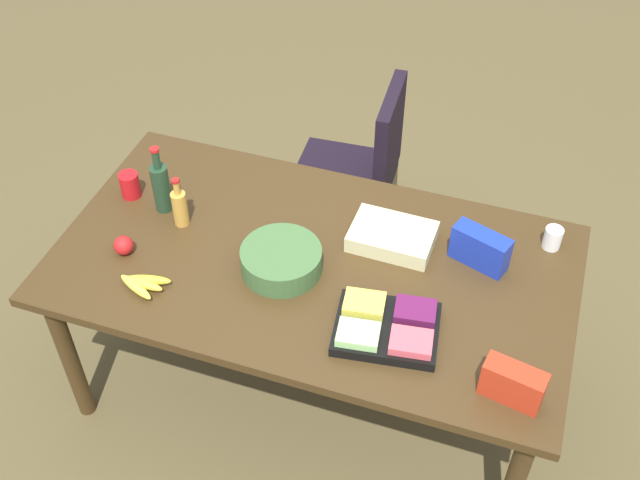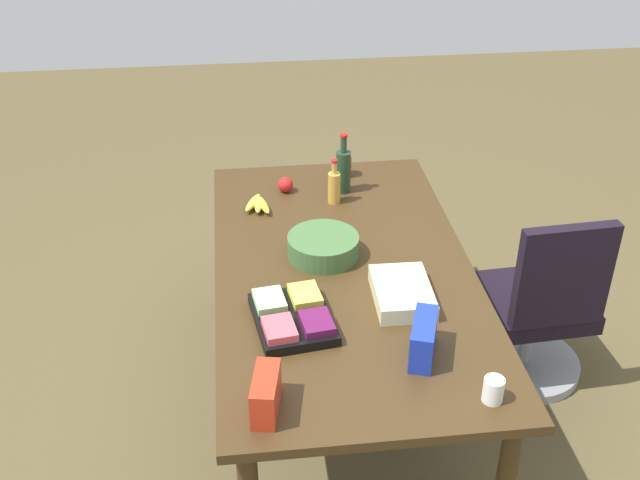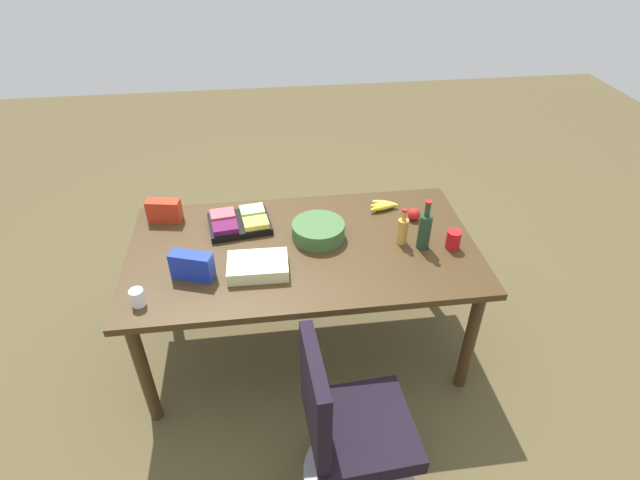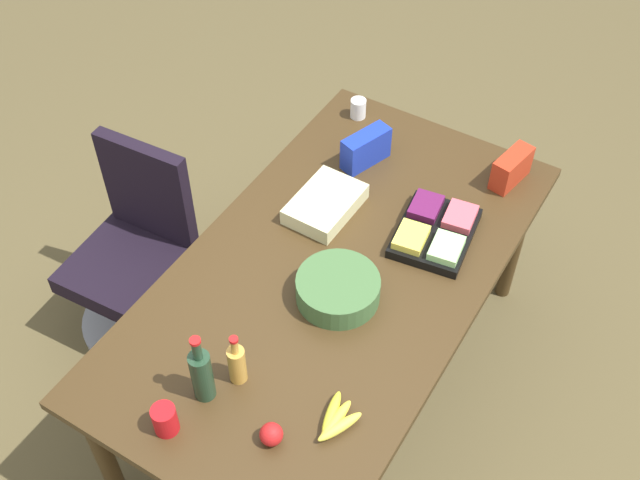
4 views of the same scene
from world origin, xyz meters
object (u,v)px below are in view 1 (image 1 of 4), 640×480
(salad_bowl, at_px, (281,260))
(sheet_cake, at_px, (392,237))
(conference_table, at_px, (313,275))
(wine_bottle, at_px, (161,186))
(office_chair, at_px, (353,188))
(banana_bunch, at_px, (142,283))
(apple_red, at_px, (123,245))
(fruit_platter, at_px, (387,327))
(paper_cup, at_px, (553,238))
(chip_bag_red, at_px, (513,384))
(dressing_bottle, at_px, (180,207))
(red_solo_cup, at_px, (130,185))
(chip_bag_blue, at_px, (480,248))

(salad_bowl, bearing_deg, sheet_cake, 36.92)
(conference_table, height_order, wine_bottle, wine_bottle)
(office_chair, xyz_separation_m, banana_bunch, (-0.43, -1.28, 0.46))
(conference_table, xyz_separation_m, apple_red, (-0.70, -0.19, 0.12))
(fruit_platter, bearing_deg, banana_bunch, -174.61)
(office_chair, bearing_deg, sheet_cake, -63.57)
(paper_cup, xyz_separation_m, apple_red, (-1.55, -0.56, -0.01))
(fruit_platter, distance_m, wine_bottle, 1.09)
(office_chair, xyz_separation_m, chip_bag_red, (0.92, -1.32, 0.50))
(office_chair, relative_size, apple_red, 12.46)
(dressing_bottle, bearing_deg, office_chair, 63.83)
(red_solo_cup, distance_m, banana_bunch, 0.54)
(wine_bottle, xyz_separation_m, chip_bag_red, (1.48, -0.47, -0.05))
(sheet_cake, relative_size, salad_bowl, 1.05)
(dressing_bottle, bearing_deg, apple_red, -121.22)
(red_solo_cup, bearing_deg, chip_bag_red, -16.67)
(salad_bowl, distance_m, red_solo_cup, 0.77)
(chip_bag_blue, bearing_deg, paper_cup, 35.18)
(banana_bunch, height_order, wine_bottle, wine_bottle)
(dressing_bottle, bearing_deg, salad_bowl, -13.22)
(conference_table, bearing_deg, paper_cup, 23.83)
(paper_cup, bearing_deg, fruit_platter, -128.35)
(conference_table, relative_size, wine_bottle, 6.48)
(salad_bowl, distance_m, chip_bag_blue, 0.75)
(fruit_platter, xyz_separation_m, wine_bottle, (-1.03, 0.34, 0.09))
(wine_bottle, distance_m, apple_red, 0.29)
(paper_cup, bearing_deg, banana_bunch, -153.17)
(conference_table, distance_m, paper_cup, 0.93)
(paper_cup, height_order, banana_bunch, paper_cup)
(salad_bowl, xyz_separation_m, red_solo_cup, (-0.74, 0.20, 0.01))
(red_solo_cup, bearing_deg, dressing_bottle, -17.35)
(conference_table, relative_size, office_chair, 2.09)
(banana_bunch, bearing_deg, chip_bag_blue, 24.79)
(salad_bowl, xyz_separation_m, banana_bunch, (-0.45, -0.26, -0.02))
(paper_cup, height_order, chip_bag_blue, chip_bag_blue)
(paper_cup, relative_size, wine_bottle, 0.30)
(wine_bottle, bearing_deg, banana_bunch, -73.52)
(fruit_platter, relative_size, wine_bottle, 1.30)
(paper_cup, distance_m, red_solo_cup, 1.71)
(chip_bag_red, xyz_separation_m, dressing_bottle, (-1.37, 0.41, 0.02))
(fruit_platter, xyz_separation_m, apple_red, (-1.06, 0.06, 0.01))
(fruit_platter, bearing_deg, chip_bag_red, -15.74)
(chip_bag_red, bearing_deg, sheet_cake, 134.03)
(banana_bunch, bearing_deg, red_solo_cup, 122.90)
(red_solo_cup, distance_m, dressing_bottle, 0.29)
(office_chair, bearing_deg, apple_red, -117.20)
(banana_bunch, bearing_deg, sheet_cake, 33.03)
(office_chair, bearing_deg, chip_bag_blue, -46.56)
(office_chair, distance_m, fruit_platter, 1.37)
(red_solo_cup, xyz_separation_m, chip_bag_red, (1.65, -0.49, 0.01))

